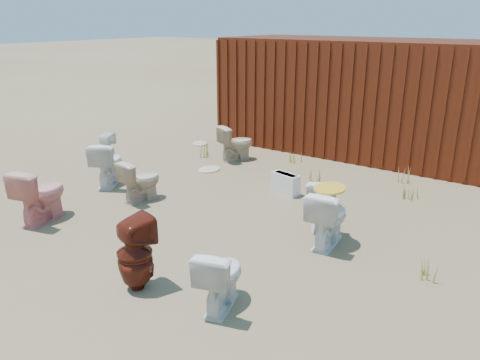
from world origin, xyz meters
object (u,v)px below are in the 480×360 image
Objects in this scene: toilet_front_pink at (41,194)px; toilet_front_e at (320,202)px; toilet_back_beige_right at (236,143)px; toilet_back_beige_left at (141,180)px; toilet_front_c at (220,277)px; toilet_back_a at (107,149)px; toilet_front_maroon at (135,254)px; toilet_back_yellowlid at (328,217)px; shipping_container at (360,96)px; loose_tank at (285,184)px; toilet_front_a at (108,163)px.

toilet_front_e is at bearing -161.81° from toilet_front_pink.
toilet_back_beige_right is at bearing -59.68° from toilet_front_e.
toilet_back_beige_right is at bearing -79.91° from toilet_back_beige_left.
toilet_back_a is (-4.81, 2.57, -0.01)m from toilet_front_c.
toilet_front_e reaches higher than toilet_back_a.
toilet_front_maroon reaches higher than toilet_front_e.
toilet_front_e is at bearing -60.01° from toilet_back_yellowlid.
shipping_container is 8.72× the size of toilet_front_c.
toilet_front_maroon is at bearing -87.92° from shipping_container.
shipping_container is at bearing -100.02° from toilet_front_e.
toilet_front_pink is 1.11× the size of toilet_front_e.
toilet_back_beige_left is 2.40m from loose_tank.
toilet_front_e is (3.84, 0.56, -0.03)m from toilet_front_a.
toilet_back_a is (-3.85, 2.82, -0.09)m from toilet_front_maroon.
toilet_back_yellowlid is at bearing -31.69° from loose_tank.
toilet_front_maroon is 4.77m from toilet_back_a.
toilet_front_a is 1.06m from toilet_back_beige_left.
toilet_back_yellowlid is (3.14, 0.30, 0.04)m from toilet_back_beige_left.
toilet_back_yellowlid reaches higher than loose_tank.
toilet_back_yellowlid is (4.17, 0.09, -0.01)m from toilet_front_a.
toilet_back_yellowlid is at bearing 100.19° from toilet_front_e.
toilet_front_c is 0.93× the size of toilet_back_beige_right.
shipping_container reaches higher than toilet_front_a.
toilet_front_pink is 1.07× the size of toilet_back_yellowlid.
shipping_container is at bearing -123.41° from toilet_front_pink.
toilet_front_pink is 2.53m from toilet_front_maroon.
toilet_front_pink is 1.11× the size of toilet_back_beige_right.
toilet_front_e reaches higher than toilet_front_c.
toilet_front_a is 3.59m from toilet_front_maroon.
shipping_container is at bearing -74.42° from toilet_front_maroon.
toilet_front_e is at bearing -95.48° from toilet_front_maroon.
toilet_back_beige_left is at bearing 117.04° from toilet_back_beige_right.
toilet_front_e is 1.36m from loose_tank.
toilet_front_pink reaches higher than toilet_front_e.
toilet_front_pink is 0.96× the size of toilet_front_maroon.
toilet_front_pink reaches higher than loose_tank.
toilet_front_pink is 1.22× the size of toilet_back_a.
toilet_back_a is 0.88× the size of toilet_back_yellowlid.
toilet_back_a reaches higher than loose_tank.
shipping_container is 7.60× the size of toilet_front_a.
toilet_back_beige_right is 0.96× the size of toilet_back_yellowlid.
shipping_container is at bearing -77.92° from toilet_back_yellowlid.
toilet_back_yellowlid is (3.20, -2.44, 0.01)m from toilet_back_beige_right.
toilet_front_pink is at bearing 76.10° from toilet_front_a.
toilet_back_beige_left is (-2.80, -0.77, -0.03)m from toilet_front_e.
shipping_container reaches higher than toilet_back_a.
toilet_front_maroon reaches higher than toilet_front_pink.
shipping_container is 6.83m from toilet_front_c.
toilet_back_beige_left is at bearing 137.18° from toilet_back_a.
toilet_front_e is (-0.05, 2.39, 0.02)m from toilet_front_c.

